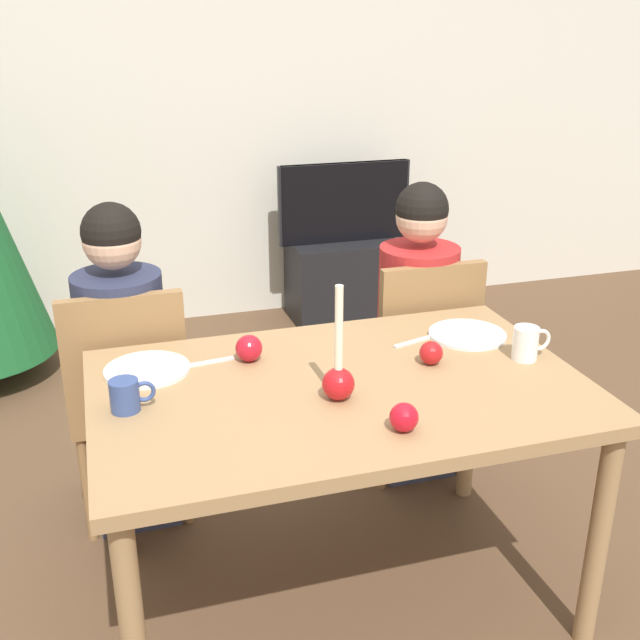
{
  "coord_description": "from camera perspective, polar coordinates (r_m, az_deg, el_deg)",
  "views": [
    {
      "loc": [
        -0.62,
        -1.86,
        1.73
      ],
      "look_at": [
        0.0,
        0.2,
        0.87
      ],
      "focal_mm": 43.08,
      "sensor_mm": 36.0,
      "label": 1
    }
  ],
  "objects": [
    {
      "name": "tv",
      "position": [
        4.51,
        1.82,
        8.72
      ],
      "size": [
        0.79,
        0.05,
        0.46
      ],
      "color": "black",
      "rests_on": "tv_stand"
    },
    {
      "name": "apple_by_right_mug",
      "position": [
        2.33,
        -5.31,
        -2.1
      ],
      "size": [
        0.08,
        0.08,
        0.08
      ],
      "primitive_type": "sphere",
      "color": "#B41422",
      "rests_on": "dining_table"
    },
    {
      "name": "person_right_child",
      "position": [
        2.98,
        7.12,
        -1.27
      ],
      "size": [
        0.3,
        0.3,
        1.17
      ],
      "color": "#33384C",
      "rests_on": "ground"
    },
    {
      "name": "plate_right",
      "position": [
        2.55,
        10.88,
        -1.06
      ],
      "size": [
        0.25,
        0.25,
        0.01
      ],
      "primitive_type": "cylinder",
      "color": "silver",
      "rests_on": "dining_table"
    },
    {
      "name": "ground_plane",
      "position": [
        2.62,
        1.35,
        -19.63
      ],
      "size": [
        7.68,
        7.68,
        0.0
      ],
      "primitive_type": "plane",
      "color": "brown"
    },
    {
      "name": "person_left_child",
      "position": [
        2.76,
        -14.24,
        -3.84
      ],
      "size": [
        0.3,
        0.3,
        1.17
      ],
      "color": "#33384C",
      "rests_on": "ground"
    },
    {
      "name": "apple_near_candle",
      "position": [
        2.32,
        8.26,
        -2.44
      ],
      "size": [
        0.07,
        0.07,
        0.07
      ],
      "primitive_type": "sphere",
      "color": "#AD1618",
      "rests_on": "dining_table"
    },
    {
      "name": "candle_centerpiece",
      "position": [
        2.08,
        1.38,
        -4.22
      ],
      "size": [
        0.09,
        0.09,
        0.33
      ],
      "color": "red",
      "rests_on": "dining_table"
    },
    {
      "name": "fork_left",
      "position": [
        2.34,
        -8.54,
        -3.17
      ],
      "size": [
        0.18,
        0.04,
        0.01
      ],
      "primitive_type": "cube",
      "rotation": [
        0.0,
        0.0,
        0.12
      ],
      "color": "silver",
      "rests_on": "dining_table"
    },
    {
      "name": "fork_right",
      "position": [
        2.48,
        7.18,
        -1.54
      ],
      "size": [
        0.18,
        0.06,
        0.01
      ],
      "primitive_type": "cube",
      "rotation": [
        0.0,
        0.0,
        0.29
      ],
      "color": "silver",
      "rests_on": "dining_table"
    },
    {
      "name": "mug_right",
      "position": [
        2.41,
        15.1,
        -1.66
      ],
      "size": [
        0.12,
        0.08,
        0.1
      ],
      "color": "white",
      "rests_on": "dining_table"
    },
    {
      "name": "chair_left",
      "position": [
        2.75,
        -14.09,
        -5.2
      ],
      "size": [
        0.4,
        0.4,
        0.9
      ],
      "color": "olive",
      "rests_on": "ground"
    },
    {
      "name": "back_wall",
      "position": [
        4.52,
        -9.23,
        16.09
      ],
      "size": [
        6.4,
        0.1,
        2.6
      ],
      "primitive_type": "cube",
      "color": "beige",
      "rests_on": "ground"
    },
    {
      "name": "apple_by_left_plate",
      "position": [
        1.95,
        6.25,
        -7.2
      ],
      "size": [
        0.07,
        0.07,
        0.07
      ],
      "primitive_type": "sphere",
      "color": "red",
      "rests_on": "dining_table"
    },
    {
      "name": "tv_stand",
      "position": [
        4.64,
        1.76,
        3.06
      ],
      "size": [
        0.64,
        0.4,
        0.48
      ],
      "primitive_type": "cube",
      "color": "black",
      "rests_on": "ground"
    },
    {
      "name": "mug_left",
      "position": [
        2.1,
        -14.21,
        -5.44
      ],
      "size": [
        0.12,
        0.08,
        0.09
      ],
      "color": "#33477F",
      "rests_on": "dining_table"
    },
    {
      "name": "plate_left",
      "position": [
        2.32,
        -12.72,
        -3.61
      ],
      "size": [
        0.25,
        0.25,
        0.01
      ],
      "primitive_type": "cylinder",
      "color": "white",
      "rests_on": "dining_table"
    },
    {
      "name": "chair_right",
      "position": [
        2.98,
        7.32,
        -2.53
      ],
      "size": [
        0.4,
        0.4,
        0.9
      ],
      "color": "olive",
      "rests_on": "ground"
    },
    {
      "name": "dining_table",
      "position": [
        2.23,
        1.5,
        -6.69
      ],
      "size": [
        1.4,
        0.9,
        0.75
      ],
      "color": "#99754C",
      "rests_on": "ground"
    }
  ]
}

